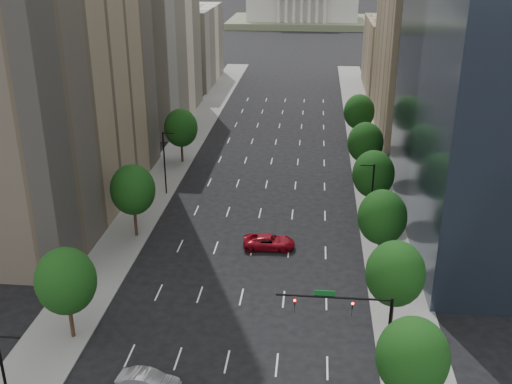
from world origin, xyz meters
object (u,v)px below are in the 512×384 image
(capitol, at_px, (303,3))
(car_red_far, at_px, (269,242))
(car_silver, at_px, (148,382))
(traffic_signal, at_px, (358,316))

(capitol, distance_m, car_red_far, 199.36)
(capitol, height_order, car_red_far, capitol)
(car_silver, xyz_separation_m, car_red_far, (7.48, 24.56, 0.01))
(capitol, relative_size, car_silver, 12.21)
(traffic_signal, height_order, car_silver, traffic_signal)
(car_red_far, bearing_deg, capitol, -2.11)
(traffic_signal, xyz_separation_m, car_red_far, (-8.62, 20.51, -4.36))
(traffic_signal, height_order, capitol, capitol)
(car_red_far, bearing_deg, traffic_signal, -159.85)
(capitol, xyz_separation_m, car_red_far, (1.91, -199.20, -7.76))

